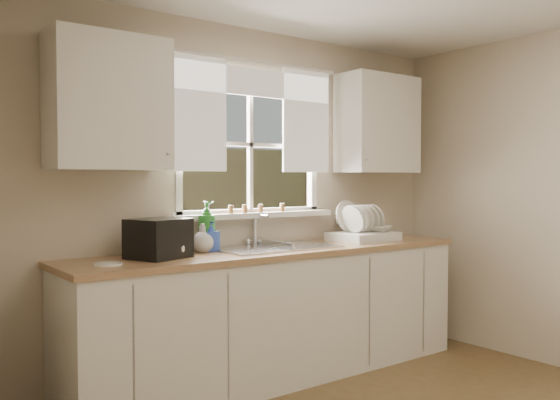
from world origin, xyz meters
TOP-DOWN VIEW (x-y plane):
  - room_walls at (0.00, -0.07)m, footprint 3.62×4.02m
  - window at (0.00, 2.00)m, footprint 1.38×0.16m
  - curtains at (0.00, 1.95)m, footprint 1.50×0.03m
  - base_cabinets at (0.00, 1.68)m, footprint 3.00×0.62m
  - countertop at (0.00, 1.68)m, footprint 3.04×0.65m
  - upper_cabinet_left at (-1.15, 1.82)m, footprint 0.70×0.33m
  - upper_cabinet_right at (1.15, 1.82)m, footprint 0.70×0.33m
  - wall_outlet at (0.88, 1.99)m, footprint 0.08×0.01m
  - sill_jars at (-0.01, 1.94)m, footprint 0.50×0.04m
  - backyard at (0.58, 8.42)m, footprint 20.00×10.00m
  - sink at (0.00, 1.71)m, footprint 0.88×0.52m
  - dish_rack at (0.86, 1.71)m, footprint 0.52×0.40m
  - bowl at (1.00, 1.65)m, footprint 0.25×0.25m
  - soap_bottle_a at (-0.46, 1.86)m, footprint 0.16×0.16m
  - soap_bottle_b at (-0.46, 1.81)m, footprint 0.10×0.10m
  - soap_bottle_c at (-0.52, 1.81)m, footprint 0.18×0.18m
  - saucer at (-1.25, 1.61)m, footprint 0.16×0.16m
  - cup at (-0.80, 1.65)m, footprint 0.12×0.12m
  - black_appliance at (-0.89, 1.71)m, footprint 0.41×0.38m

SIDE VIEW (x-z plane):
  - base_cabinets at x=0.00m, z-range 0.00..0.87m
  - sink at x=0.00m, z-range 0.64..1.04m
  - countertop at x=0.00m, z-range 0.87..0.91m
  - saucer at x=-1.25m, z-range 0.91..0.92m
  - cup at x=-0.80m, z-range 0.91..1.00m
  - dish_rack at x=0.86m, z-range 0.82..1.14m
  - bowl at x=1.00m, z-range 0.98..1.03m
  - soap_bottle_c at x=-0.52m, z-range 0.91..1.10m
  - soap_bottle_b at x=-0.46m, z-range 0.91..1.11m
  - black_appliance at x=-0.89m, z-range 0.91..1.15m
  - soap_bottle_a at x=-0.46m, z-range 0.91..1.25m
  - wall_outlet at x=0.88m, z-range 1.02..1.14m
  - sill_jars at x=-0.01m, z-range 1.15..1.21m
  - room_walls at x=0.00m, z-range -0.01..2.49m
  - window at x=0.00m, z-range 0.95..2.02m
  - upper_cabinet_left at x=-1.15m, z-range 1.45..2.25m
  - upper_cabinet_right at x=1.15m, z-range 1.45..2.25m
  - curtains at x=0.00m, z-range 1.53..2.34m
  - backyard at x=0.58m, z-range 0.40..6.53m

